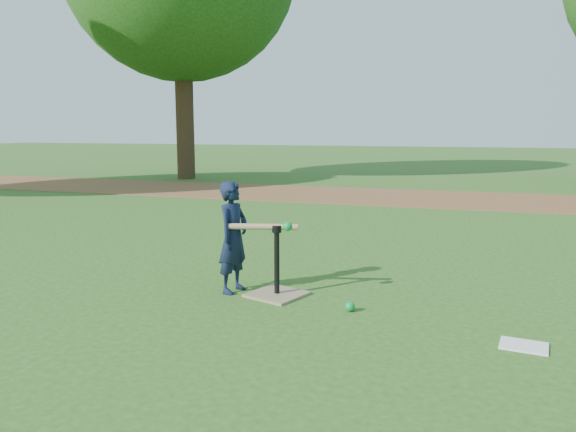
% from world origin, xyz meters
% --- Properties ---
extents(ground, '(80.00, 80.00, 0.00)m').
position_xyz_m(ground, '(0.00, 0.00, 0.00)').
color(ground, '#285116').
rests_on(ground, ground).
extents(dirt_strip, '(24.00, 3.00, 0.01)m').
position_xyz_m(dirt_strip, '(0.00, 7.50, 0.01)').
color(dirt_strip, brown).
rests_on(dirt_strip, ground).
extents(child, '(0.29, 0.39, 0.98)m').
position_xyz_m(child, '(-0.15, 0.18, 0.49)').
color(child, black).
rests_on(child, ground).
extents(wiffle_ball_ground, '(0.08, 0.08, 0.08)m').
position_xyz_m(wiffle_ball_ground, '(0.94, -0.03, 0.04)').
color(wiffle_ball_ground, '#0C8635').
rests_on(wiffle_ball_ground, ground).
extents(clipboard, '(0.32, 0.26, 0.01)m').
position_xyz_m(clipboard, '(2.18, -0.37, 0.01)').
color(clipboard, white).
rests_on(clipboard, ground).
extents(batting_tee, '(0.55, 0.55, 0.61)m').
position_xyz_m(batting_tee, '(0.25, 0.19, 0.11)').
color(batting_tee, '#8C7859').
rests_on(batting_tee, ground).
extents(swing_action, '(0.63, 0.22, 0.10)m').
position_xyz_m(swing_action, '(0.15, 0.15, 0.61)').
color(swing_action, tan).
rests_on(swing_action, ground).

